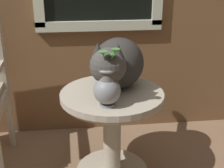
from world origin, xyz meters
The scene contains 3 objects.
wicker_side_table centered at (0.08, 0.13, 0.39)m, with size 0.59×0.59×0.56m.
cat centered at (0.12, 0.18, 0.72)m, with size 0.39×0.64×0.31m.
pewter_vase_with_ivy centered at (0.04, -0.04, 0.66)m, with size 0.14×0.14×0.31m.
Camera 1 is at (-0.10, -1.44, 1.25)m, focal length 48.69 mm.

